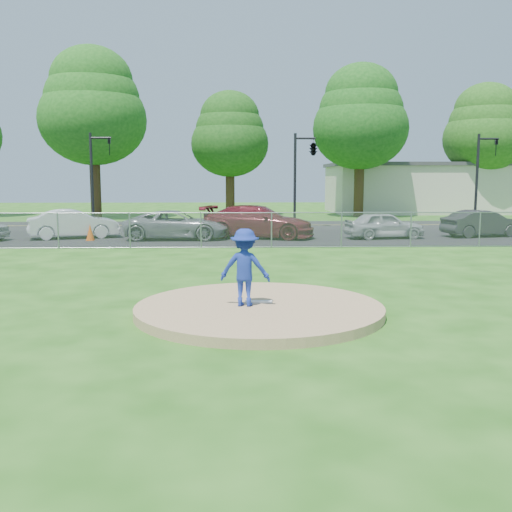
{
  "coord_description": "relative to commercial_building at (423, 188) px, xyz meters",
  "views": [
    {
      "loc": [
        -0.48,
        -12.15,
        2.91
      ],
      "look_at": [
        0.0,
        2.0,
        1.0
      ],
      "focal_mm": 40.0,
      "sensor_mm": 36.0,
      "label": 1
    }
  ],
  "objects": [
    {
      "name": "parked_car_white",
      "position": [
        -24.54,
        -21.74,
        -1.44
      ],
      "size": [
        4.58,
        2.82,
        1.43
      ],
      "primitive_type": "imported",
      "rotation": [
        0.0,
        0.0,
        1.9
      ],
      "color": "silver",
      "rests_on": "parking_lot"
    },
    {
      "name": "traffic_signal_right",
      "position": [
        -1.76,
        -16.0,
        1.2
      ],
      "size": [
        1.28,
        0.2,
        5.6
      ],
      "color": "black",
      "rests_on": "ground"
    },
    {
      "name": "tree_far_right",
      "position": [
        4.0,
        -3.0,
        4.9
      ],
      "size": [
        6.72,
        6.72,
        10.74
      ],
      "color": "#3C2115",
      "rests_on": "ground"
    },
    {
      "name": "street",
      "position": [
        -16.0,
        -14.0,
        -2.16
      ],
      "size": [
        60.0,
        7.0,
        0.01
      ],
      "primitive_type": "cube",
      "color": "black",
      "rests_on": "ground"
    },
    {
      "name": "pitching_rubber",
      "position": [
        -16.0,
        -37.8,
        -1.94
      ],
      "size": [
        0.6,
        0.15,
        0.04
      ],
      "primitive_type": "cube",
      "color": "white",
      "rests_on": "pitchers_mound"
    },
    {
      "name": "parking_lot",
      "position": [
        -16.0,
        -21.5,
        -2.15
      ],
      "size": [
        50.0,
        8.0,
        0.01
      ],
      "primitive_type": "cube",
      "color": "black",
      "rests_on": "ground"
    },
    {
      "name": "parked_car_darkred",
      "position": [
        -15.42,
        -21.92,
        -1.34
      ],
      "size": [
        5.98,
        3.76,
        1.62
      ],
      "primitive_type": "imported",
      "rotation": [
        0.0,
        0.0,
        1.28
      ],
      "color": "maroon",
      "rests_on": "parking_lot"
    },
    {
      "name": "traffic_cone",
      "position": [
        -23.47,
        -22.87,
        -1.76
      ],
      "size": [
        0.4,
        0.4,
        0.78
      ],
      "primitive_type": "cone",
      "color": "#D5520B",
      "rests_on": "parking_lot"
    },
    {
      "name": "pitcher",
      "position": [
        -16.31,
        -38.07,
        -1.13
      ],
      "size": [
        1.17,
        0.81,
        1.67
      ],
      "primitive_type": "imported",
      "rotation": [
        0.0,
        0.0,
        2.96
      ],
      "color": "navy",
      "rests_on": "pitchers_mound"
    },
    {
      "name": "tree_left",
      "position": [
        -27.0,
        -7.0,
        6.08
      ],
      "size": [
        7.84,
        7.84,
        12.53
      ],
      "color": "#372214",
      "rests_on": "ground"
    },
    {
      "name": "chain_link_fence",
      "position": [
        -16.0,
        -26.0,
        -1.41
      ],
      "size": [
        40.0,
        0.06,
        1.5
      ],
      "primitive_type": "cube",
      "color": "gray",
      "rests_on": "ground"
    },
    {
      "name": "traffic_signal_center",
      "position": [
        -12.03,
        -16.0,
        2.45
      ],
      "size": [
        1.42,
        2.48,
        5.6
      ],
      "color": "black",
      "rests_on": "ground"
    },
    {
      "name": "tree_center",
      "position": [
        -17.0,
        -4.0,
        4.31
      ],
      "size": [
        6.16,
        6.16,
        9.84
      ],
      "color": "#3A2415",
      "rests_on": "ground"
    },
    {
      "name": "parked_car_pearl",
      "position": [
        -9.21,
        -22.35,
        -1.49
      ],
      "size": [
        4.04,
        2.09,
        1.32
      ],
      "primitive_type": "imported",
      "rotation": [
        0.0,
        0.0,
        1.71
      ],
      "color": "#B1B3B5",
      "rests_on": "parking_lot"
    },
    {
      "name": "pitchers_mound",
      "position": [
        -16.0,
        -38.0,
        -2.06
      ],
      "size": [
        5.4,
        5.4,
        0.2
      ],
      "primitive_type": "cylinder",
      "color": "#A6835B",
      "rests_on": "ground"
    },
    {
      "name": "tree_right",
      "position": [
        -7.0,
        -6.0,
        5.49
      ],
      "size": [
        7.28,
        7.28,
        11.63
      ],
      "color": "#372514",
      "rests_on": "ground"
    },
    {
      "name": "parked_car_charcoal",
      "position": [
        -3.98,
        -21.64,
        -1.48
      ],
      "size": [
        4.29,
        2.26,
        1.34
      ],
      "primitive_type": "imported",
      "rotation": [
        0.0,
        0.0,
        1.79
      ],
      "color": "#252528",
      "rests_on": "parking_lot"
    },
    {
      "name": "ground",
      "position": [
        -16.0,
        -28.0,
        -2.16
      ],
      "size": [
        120.0,
        120.0,
        0.0
      ],
      "primitive_type": "plane",
      "color": "#1D5211",
      "rests_on": "ground"
    },
    {
      "name": "commercial_building",
      "position": [
        0.0,
        0.0,
        0.0
      ],
      "size": [
        16.4,
        9.4,
        4.3
      ],
      "color": "beige",
      "rests_on": "ground"
    },
    {
      "name": "parked_car_gray",
      "position": [
        -19.41,
        -22.44,
        -1.45
      ],
      "size": [
        5.03,
        2.33,
        1.4
      ],
      "primitive_type": "imported",
      "rotation": [
        0.0,
        0.0,
        1.57
      ],
      "color": "gray",
      "rests_on": "parking_lot"
    },
    {
      "name": "traffic_signal_left",
      "position": [
        -24.76,
        -16.0,
        1.2
      ],
      "size": [
        1.28,
        0.2,
        5.6
      ],
      "color": "black",
      "rests_on": "ground"
    }
  ]
}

